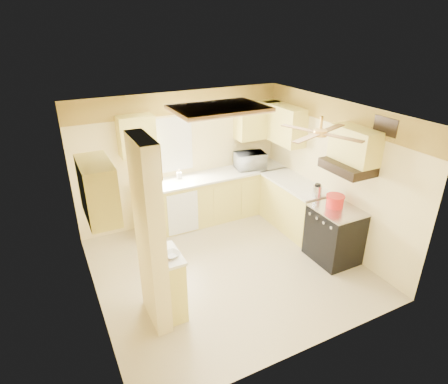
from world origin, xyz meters
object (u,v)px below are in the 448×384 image
stove (334,234)px  dutch_oven (335,201)px  bowl (172,255)px  kettle (317,191)px  microwave (250,160)px

stove → dutch_oven: bearing=80.1°
bowl → kettle: (2.76, 0.55, 0.08)m
kettle → microwave: bearing=101.1°
microwave → dutch_oven: 2.07m
microwave → kettle: (0.32, -1.65, -0.05)m
bowl → stove: bearing=1.4°
microwave → kettle: size_ratio=2.54×
bowl → dutch_oven: bearing=3.5°
stove → microwave: microwave is taller
kettle → stove: bearing=-86.7°
microwave → kettle: 1.68m
bowl → dutch_oven: 2.81m
bowl → dutch_oven: (2.80, 0.17, 0.05)m
microwave → bowl: microwave is taller
dutch_oven → kettle: (-0.05, 0.38, 0.03)m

